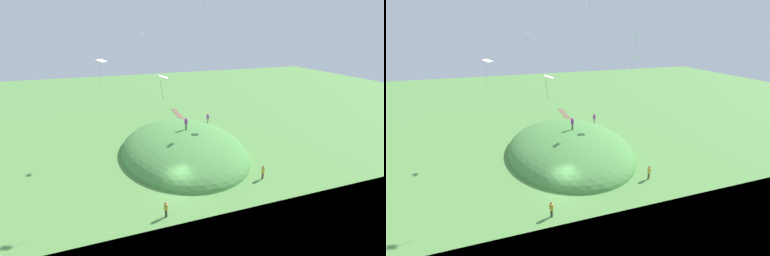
{
  "view_description": "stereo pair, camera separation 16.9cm",
  "coord_description": "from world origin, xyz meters",
  "views": [
    {
      "loc": [
        -24.91,
        7.3,
        16.38
      ],
      "look_at": [
        2.77,
        -2.52,
        5.76
      ],
      "focal_mm": 25.95,
      "sensor_mm": 36.0,
      "label": 1
    },
    {
      "loc": [
        -24.96,
        7.14,
        16.38
      ],
      "look_at": [
        2.77,
        -2.52,
        5.76
      ],
      "focal_mm": 25.95,
      "sensor_mm": 36.0,
      "label": 2
    }
  ],
  "objects": [
    {
      "name": "kite_0",
      "position": [
        9.88,
        -13.36,
        15.67
      ],
      "size": [
        0.97,
        1.04,
        2.19
      ],
      "color": "white"
    },
    {
      "name": "ground_plane",
      "position": [
        0.0,
        0.0,
        0.0
      ],
      "size": [
        160.0,
        160.0,
        0.0
      ],
      "primitive_type": "plane",
      "color": "#5B9447"
    },
    {
      "name": "kite_3",
      "position": [
        -4.73,
        2.41,
        12.86
      ],
      "size": [
        1.1,
        0.84,
        1.89
      ],
      "color": "silver"
    },
    {
      "name": "person_on_hilltop",
      "position": [
        -1.17,
        -9.74,
        1.06
      ],
      "size": [
        0.4,
        0.4,
        1.68
      ],
      "rotation": [
        0.0,
        0.0,
        1.51
      ],
      "color": "brown",
      "rests_on": "ground_plane"
    },
    {
      "name": "kite_5",
      "position": [
        10.39,
        -13.71,
        12.41
      ],
      "size": [
        0.83,
        1.09,
        2.3
      ],
      "color": "white"
    },
    {
      "name": "person_watching_kites",
      "position": [
        9.23,
        -3.95,
        4.26
      ],
      "size": [
        0.62,
        0.62,
        1.78
      ],
      "rotation": [
        0.0,
        0.0,
        5.71
      ],
      "color": "black",
      "rests_on": "grass_hill"
    },
    {
      "name": "grass_hill",
      "position": [
        9.18,
        -3.47,
        0.0
      ],
      "size": [
        22.6,
        17.07,
        6.31
      ],
      "primitive_type": "ellipsoid",
      "color": "#509245",
      "rests_on": "ground_plane"
    },
    {
      "name": "person_walking_path",
      "position": [
        14.17,
        -9.27,
        2.88
      ],
      "size": [
        0.57,
        0.57,
        1.66
      ],
      "rotation": [
        0.0,
        0.0,
        5.87
      ],
      "color": "brown",
      "rests_on": "grass_hill"
    },
    {
      "name": "dirt_path",
      "position": [
        23.13,
        -7.72,
        0.02
      ],
      "size": [
        15.09,
        1.87,
        0.04
      ],
      "primitive_type": "cube",
      "rotation": [
        0.0,
        0.0,
        -0.06
      ],
      "color": "brown",
      "rests_on": "ground_plane"
    },
    {
      "name": "kite_4",
      "position": [
        3.58,
        6.42,
        13.3
      ],
      "size": [
        1.29,
        1.2,
        2.4
      ],
      "color": "silver"
    },
    {
      "name": "kite_1",
      "position": [
        14.0,
        0.6,
        15.59
      ],
      "size": [
        0.88,
        0.73,
        1.13
      ],
      "color": "white"
    },
    {
      "name": "person_near_shore",
      "position": [
        -4.1,
        2.44,
        1.0
      ],
      "size": [
        0.51,
        0.51,
        1.59
      ],
      "rotation": [
        0.0,
        0.0,
        4.11
      ],
      "color": "#31342A",
      "rests_on": "ground_plane"
    }
  ]
}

